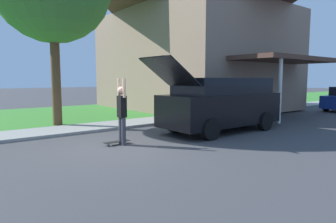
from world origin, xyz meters
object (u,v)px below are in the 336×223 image
(skateboard, at_px, (117,142))
(lawn_tree_far, at_px, (210,31))
(suv_parked, at_px, (221,103))
(skateboarder, at_px, (122,111))

(skateboard, bearing_deg, lawn_tree_far, 116.68)
(lawn_tree_far, bearing_deg, skateboard, -63.32)
(suv_parked, relative_size, skateboard, 6.75)
(lawn_tree_far, distance_m, skateboarder, 9.57)
(lawn_tree_far, distance_m, suv_parked, 6.78)
(suv_parked, relative_size, skateboarder, 2.77)
(skateboard, bearing_deg, skateboarder, 42.49)
(lawn_tree_far, relative_size, skateboard, 8.02)
(lawn_tree_far, bearing_deg, skateboarder, -62.22)
(suv_parked, bearing_deg, skateboard, -95.01)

